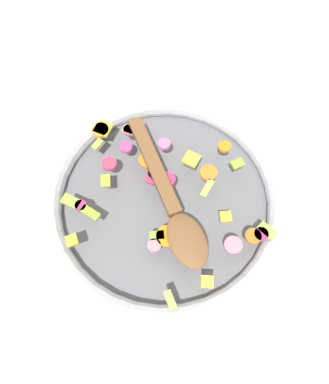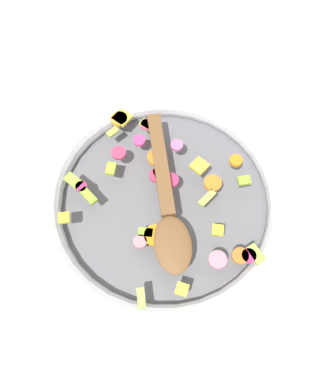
{
  "view_description": "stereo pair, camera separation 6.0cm",
  "coord_description": "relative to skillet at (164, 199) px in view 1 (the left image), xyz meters",
  "views": [
    {
      "loc": [
        -0.06,
        0.24,
        0.59
      ],
      "look_at": [
        0.0,
        0.0,
        0.05
      ],
      "focal_mm": 35.0,
      "sensor_mm": 36.0,
      "label": 1
    },
    {
      "loc": [
        -0.11,
        0.22,
        0.59
      ],
      "look_at": [
        0.0,
        0.0,
        0.05
      ],
      "focal_mm": 35.0,
      "sensor_mm": 36.0,
      "label": 2
    }
  ],
  "objects": [
    {
      "name": "wooden_spoon",
      "position": [
        -0.02,
        0.02,
        0.04
      ],
      "size": [
        0.19,
        0.25,
        0.01
      ],
      "color": "brown",
      "rests_on": "chopped_vegetables"
    },
    {
      "name": "chopped_vegetables",
      "position": [
        0.01,
        -0.01,
        0.03
      ],
      "size": [
        0.34,
        0.29,
        0.01
      ],
      "color": "orange",
      "rests_on": "skillet"
    },
    {
      "name": "skillet",
      "position": [
        0.0,
        0.0,
        0.0
      ],
      "size": [
        0.44,
        0.44,
        0.05
      ],
      "color": "slate",
      "rests_on": "ground_plane"
    },
    {
      "name": "ground_plane",
      "position": [
        0.0,
        0.0,
        -0.02
      ],
      "size": [
        4.0,
        4.0,
        0.0
      ],
      "primitive_type": "plane",
      "color": "silver"
    }
  ]
}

